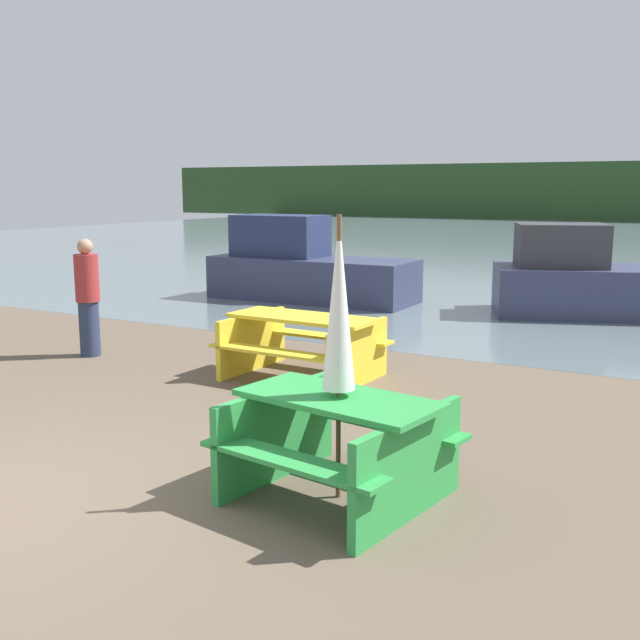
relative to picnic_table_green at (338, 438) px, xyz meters
The scene contains 7 objects.
water 29.93m from the picnic_table_green, 94.17° to the left, with size 60.00×50.00×0.00m.
picnic_table_green is the anchor object (origin of this frame).
picnic_table_yellow 3.61m from the picnic_table_green, 124.95° to the left, with size 1.85×1.44×0.77m.
umbrella_white 1.00m from the picnic_table_green, ahead, with size 0.25×0.25×2.12m.
boat 10.10m from the picnic_table_green, 122.01° to the left, with size 4.29×1.60×1.73m.
boat_second 9.45m from the picnic_table_green, 89.44° to the left, with size 3.91×2.90×1.66m.
person 5.86m from the picnic_table_green, 154.07° to the left, with size 0.32×0.32×1.62m.
Camera 1 is at (4.68, -3.27, 2.31)m, focal length 42.00 mm.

